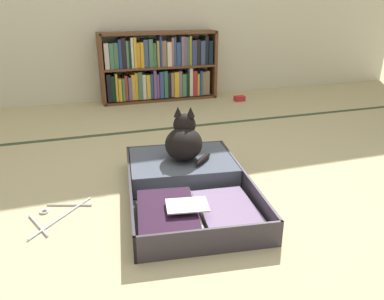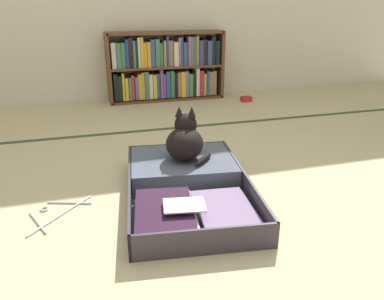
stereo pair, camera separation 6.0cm
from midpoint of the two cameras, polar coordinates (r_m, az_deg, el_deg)
ground_plane at (r=1.72m, az=1.92°, el=-10.46°), size 10.00×10.00×0.00m
tatami_border at (r=2.90m, az=-7.07°, el=3.02°), size 4.80×0.05×0.00m
bookshelf at (r=3.78m, az=-5.54°, el=12.35°), size 1.15×0.22×0.66m
open_suitcase at (r=1.93m, az=-1.92°, el=-4.99°), size 0.70×1.01×0.12m
black_cat at (r=2.03m, az=-2.04°, el=1.45°), size 0.30×0.30×0.28m
clothes_hanger at (r=1.86m, az=-20.94°, el=-9.27°), size 0.28×0.30×0.01m
small_red_pouch at (r=3.79m, az=6.80°, el=7.80°), size 0.10×0.07×0.05m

